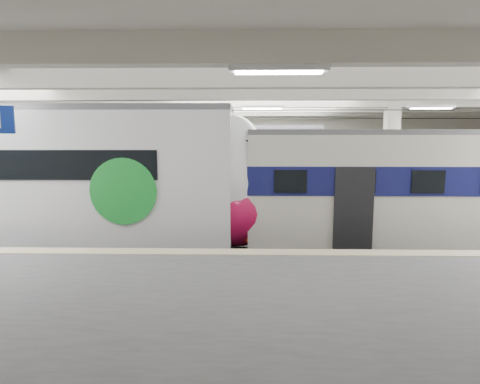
{
  "coord_description": "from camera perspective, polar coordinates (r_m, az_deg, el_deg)",
  "views": [
    {
      "loc": [
        -0.47,
        -12.65,
        3.84
      ],
      "look_at": [
        -0.78,
        1.0,
        2.0
      ],
      "focal_mm": 30.0,
      "sensor_mm": 36.0,
      "label": 1
    }
  ],
  "objects": [
    {
      "name": "older_rer",
      "position": [
        14.09,
        26.34,
        -0.03
      ],
      "size": [
        12.23,
        2.7,
        4.09
      ],
      "color": "beige",
      "rests_on": "ground"
    },
    {
      "name": "far_train",
      "position": [
        18.59,
        -10.18,
        2.68
      ],
      "size": [
        13.77,
        3.4,
        4.37
      ],
      "rotation": [
        0.0,
        0.0,
        -0.05
      ],
      "color": "white",
      "rests_on": "ground"
    },
    {
      "name": "station_hall",
      "position": [
        10.94,
        3.78,
        4.54
      ],
      "size": [
        36.0,
        24.0,
        5.75
      ],
      "color": "black",
      "rests_on": "ground"
    },
    {
      "name": "modern_emu",
      "position": [
        14.08,
        -24.05,
        0.99
      ],
      "size": [
        15.12,
        3.12,
        4.81
      ],
      "color": "white",
      "rests_on": "ground"
    }
  ]
}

